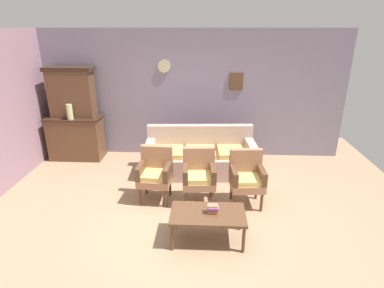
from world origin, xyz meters
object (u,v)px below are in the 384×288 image
(floral_couch, at_px, (200,157))
(armchair_by_doorway, at_px, (199,174))
(armchair_near_cabinet, at_px, (247,176))
(vase_on_cabinet, at_px, (70,112))
(side_cabinet, at_px, (76,138))
(book_stack_on_table, at_px, (213,209))
(armchair_near_couch_end, at_px, (155,172))
(coffee_table, at_px, (208,216))

(floral_couch, relative_size, armchair_by_doorway, 2.37)
(floral_couch, distance_m, armchair_near_cabinet, 1.36)
(vase_on_cabinet, bearing_deg, side_cabinet, 95.72)
(floral_couch, bearing_deg, book_stack_on_table, -84.02)
(armchair_near_cabinet, bearing_deg, vase_on_cabinet, 155.86)
(vase_on_cabinet, xyz_separation_m, armchair_by_doorway, (2.69, -1.51, -0.59))
(vase_on_cabinet, bearing_deg, book_stack_on_table, -40.69)
(armchair_by_doorway, bearing_deg, vase_on_cabinet, 150.68)
(armchair_near_couch_end, bearing_deg, floral_couch, 55.47)
(side_cabinet, bearing_deg, floral_couch, -12.79)
(side_cabinet, xyz_separation_m, coffee_table, (2.86, -2.68, -0.09))
(armchair_near_cabinet, xyz_separation_m, book_stack_on_table, (-0.55, -0.95, -0.02))
(side_cabinet, height_order, armchair_by_doorway, side_cabinet)
(side_cabinet, bearing_deg, armchair_by_doorway, -31.96)
(vase_on_cabinet, relative_size, armchair_near_cabinet, 0.35)
(coffee_table, distance_m, book_stack_on_table, 0.12)
(armchair_near_couch_end, bearing_deg, coffee_table, -49.87)
(side_cabinet, distance_m, armchair_near_cabinet, 3.88)
(armchair_near_couch_end, height_order, armchair_by_doorway, same)
(armchair_by_doorway, bearing_deg, floral_couch, 90.14)
(vase_on_cabinet, relative_size, armchair_near_couch_end, 0.35)
(vase_on_cabinet, xyz_separation_m, book_stack_on_table, (2.90, -2.50, -0.61))
(side_cabinet, height_order, armchair_near_couch_end, side_cabinet)
(side_cabinet, bearing_deg, coffee_table, -43.17)
(armchair_near_cabinet, height_order, book_stack_on_table, armchair_near_cabinet)
(armchair_near_couch_end, relative_size, armchair_by_doorway, 1.00)
(side_cabinet, distance_m, coffee_table, 3.92)
(vase_on_cabinet, height_order, armchair_by_doorway, vase_on_cabinet)
(floral_couch, bearing_deg, coffee_table, -85.80)
(armchair_near_cabinet, distance_m, book_stack_on_table, 1.10)
(armchair_by_doorway, relative_size, armchair_near_cabinet, 1.00)
(vase_on_cabinet, relative_size, floral_couch, 0.15)
(armchair_near_couch_end, bearing_deg, armchair_near_cabinet, -2.87)
(floral_couch, xyz_separation_m, armchair_by_doorway, (0.00, -1.08, 0.17))
(floral_couch, bearing_deg, side_cabinet, 167.21)
(floral_couch, height_order, book_stack_on_table, floral_couch)
(floral_couch, relative_size, armchair_near_couch_end, 2.37)
(armchair_by_doorway, distance_m, coffee_table, 1.01)
(coffee_table, bearing_deg, armchair_near_couch_end, 130.13)
(armchair_near_couch_end, height_order, armchair_near_cabinet, same)
(floral_couch, distance_m, armchair_near_couch_end, 1.27)
(armchair_near_couch_end, xyz_separation_m, armchair_near_cabinet, (1.48, -0.07, 0.00))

